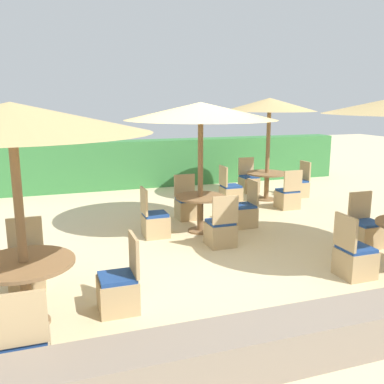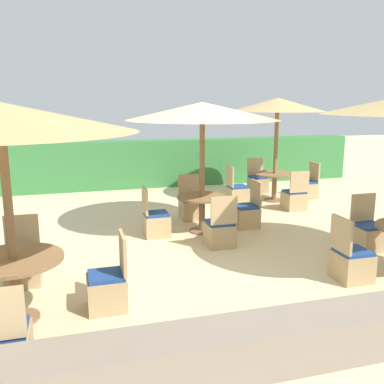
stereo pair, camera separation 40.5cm
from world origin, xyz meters
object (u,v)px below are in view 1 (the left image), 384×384
patio_chair_back_right_south (288,197)px  patio_chair_front_left_east (119,290)px  patio_chair_back_right_north (249,182)px  patio_chair_back_right_west (230,193)px  patio_chair_back_right_east (298,187)px  parasol_back_right (270,105)px  patio_chair_center_west (155,223)px  parasol_center (201,112)px  round_table_center (200,205)px  patio_chair_front_right_north (365,232)px  round_table_back_right (267,179)px  patio_chair_center_south (221,231)px  patio_chair_center_north (187,207)px  round_table_front_left (25,275)px  patio_chair_front_right_west (354,259)px  patio_chair_front_left_north (27,269)px  parasol_front_left (11,119)px  patio_chair_front_left_south (24,353)px  patio_chair_center_east (244,213)px

patio_chair_back_right_south → patio_chair_front_left_east: bearing=-141.0°
patio_chair_back_right_north → patio_chair_back_right_west: (-1.04, -1.07, 0.00)m
patio_chair_back_right_north → patio_chair_back_right_east: same height
parasol_back_right → patio_chair_center_west: (-3.43, -2.01, -2.11)m
patio_chair_back_right_south → patio_chair_center_west: size_ratio=1.00×
parasol_center → round_table_center: parasol_center is taller
patio_chair_front_right_north → patio_chair_front_left_east: (-4.43, -0.94, 0.00)m
round_table_back_right → patio_chair_center_west: patio_chair_center_west is taller
round_table_back_right → patio_chair_center_south: (-2.47, -2.89, -0.28)m
patio_chair_back_right_west → patio_chair_center_north: 1.76m
parasol_center → round_table_back_right: bearing=38.3°
patio_chair_back_right_south → patio_chair_back_right_east: bearing=47.5°
round_table_front_left → patio_chair_front_right_west: bearing=-1.1°
patio_chair_front_right_west → patio_chair_front_left_north: 4.57m
round_table_center → round_table_front_left: (-3.05, -2.67, 0.07)m
patio_chair_back_right_west → patio_chair_back_right_south: bearing=48.8°
parasol_center → patio_chair_center_west: size_ratio=3.04×
patio_chair_front_right_west → patio_chair_front_left_east: same height
patio_chair_center_west → parasol_front_left: 3.97m
patio_chair_front_right_north → patio_chair_front_right_west: size_ratio=1.00×
round_table_front_left → patio_chair_center_north: bearing=49.5°
parasol_center → patio_chair_front_left_east: bearing=-127.0°
patio_chair_back_right_north → patio_chair_front_right_north: bearing=88.6°
patio_chair_back_right_south → parasol_front_left: size_ratio=0.32×
parasol_back_right → patio_chair_center_west: bearing=-149.6°
parasol_center → patio_chair_center_south: bearing=-86.9°
patio_chair_back_right_north → patio_chair_back_right_west: 1.49m
patio_chair_back_right_south → patio_chair_front_right_north: (-0.14, -2.76, 0.00)m
parasol_back_right → patio_chair_front_left_south: bearing=-134.3°
patio_chair_back_right_south → patio_chair_center_north: (-2.50, -0.07, 0.00)m
patio_chair_center_north → patio_chair_center_south: size_ratio=1.00×
patio_chair_front_right_north → round_table_back_right: bearing=-91.6°
parasol_center → patio_chair_center_south: (0.05, -0.90, -2.02)m
patio_chair_front_left_east → round_table_front_left: bearing=90.0°
patio_chair_back_right_west → patio_chair_center_north: (-1.45, -1.00, 0.00)m
patio_chair_back_right_east → patio_chair_front_left_east: bearing=130.6°
patio_chair_back_right_north → patio_chair_back_right_west: same height
parasol_center → parasol_front_left: parasol_front_left is taller
parasol_front_left → patio_chair_front_left_north: size_ratio=3.13×
patio_chair_back_right_west → patio_chair_center_north: size_ratio=1.00×
patio_chair_center_east → patio_chair_front_left_south: (-3.99, -3.75, 0.00)m
patio_chair_back_right_west → patio_chair_back_right_east: bearing=92.0°
patio_chair_back_right_south → patio_chair_center_west: same height
patio_chair_back_right_north → patio_chair_front_left_north: 7.28m
patio_chair_front_right_west → patio_chair_front_left_north: size_ratio=1.00×
patio_chair_back_right_south → patio_chair_front_left_south: bearing=-139.8°
patio_chair_center_east → patio_chair_front_left_north: same height
patio_chair_center_south → patio_chair_center_west: (-0.96, 0.88, 0.00)m
patio_chair_back_right_north → patio_chair_back_right_south: 2.00m
patio_chair_back_right_south → round_table_back_right: bearing=92.1°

